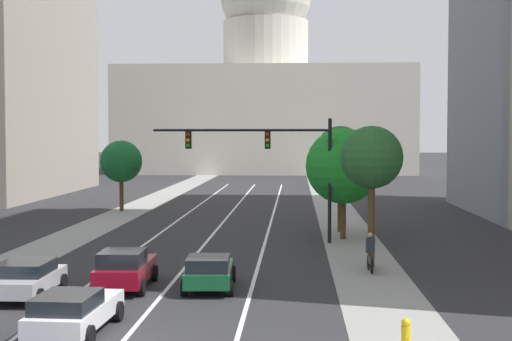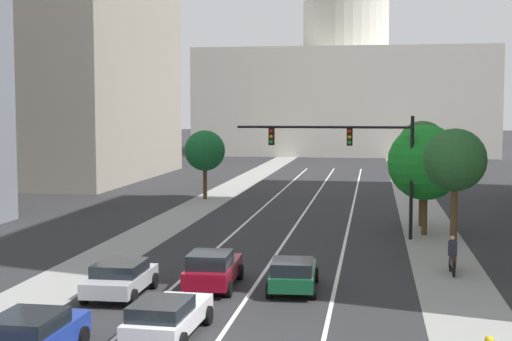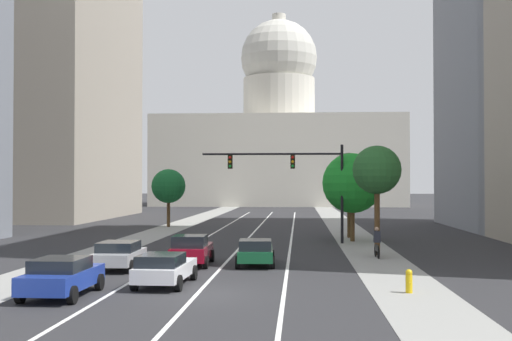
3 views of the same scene
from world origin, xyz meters
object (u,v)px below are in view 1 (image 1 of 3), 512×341
(street_tree_mid_left, at_px, (121,162))
(car_white, at_px, (74,311))
(street_tree_far_right, at_px, (372,158))
(traffic_signal_mast, at_px, (272,154))
(street_tree_near_right, at_px, (343,166))
(street_tree_mid_right, at_px, (340,151))
(capitol_building, at_px, (266,98))
(car_crimson, at_px, (125,268))
(car_green, at_px, (209,271))
(cyclist, at_px, (370,253))
(car_silver, at_px, (26,278))
(fire_hydrant, at_px, (406,334))

(street_tree_mid_left, bearing_deg, car_white, -78.90)
(car_white, xyz_separation_m, street_tree_far_right, (9.99, 12.01, 4.19))
(traffic_signal_mast, distance_m, street_tree_near_right, 4.40)
(traffic_signal_mast, relative_size, street_tree_mid_right, 1.51)
(capitol_building, xyz_separation_m, car_crimson, (-1.62, -93.37, -11.16))
(capitol_building, distance_m, car_green, 94.04)
(capitol_building, height_order, cyclist, capitol_building)
(capitol_building, bearing_deg, car_crimson, -91.00)
(traffic_signal_mast, xyz_separation_m, street_tree_near_right, (4.01, 1.66, -0.75))
(cyclist, bearing_deg, car_silver, 111.72)
(car_crimson, height_order, street_tree_far_right, street_tree_far_right)
(car_green, xyz_separation_m, car_silver, (-6.53, -1.79, 0.01))
(fire_hydrant, bearing_deg, street_tree_near_right, 90.86)
(car_crimson, bearing_deg, street_tree_mid_right, -29.45)
(car_silver, height_order, street_tree_far_right, street_tree_far_right)
(car_silver, bearing_deg, street_tree_far_right, -62.31)
(car_white, bearing_deg, capitol_building, 1.25)
(car_white, xyz_separation_m, street_tree_mid_left, (-7.02, 35.79, 3.17))
(street_tree_mid_right, height_order, street_tree_mid_left, street_tree_mid_right)
(car_green, height_order, fire_hydrant, car_green)
(traffic_signal_mast, bearing_deg, street_tree_mid_left, 126.84)
(car_crimson, distance_m, street_tree_mid_right, 20.35)
(car_crimson, relative_size, street_tree_near_right, 0.69)
(cyclist, bearing_deg, car_white, 135.10)
(car_white, height_order, traffic_signal_mast, traffic_signal_mast)
(fire_hydrant, distance_m, cyclist, 11.85)
(car_crimson, relative_size, street_tree_mid_left, 0.79)
(traffic_signal_mast, bearing_deg, car_white, -105.30)
(street_tree_near_right, distance_m, street_tree_mid_left, 22.02)
(traffic_signal_mast, height_order, street_tree_mid_right, traffic_signal_mast)
(capitol_building, relative_size, car_green, 11.18)
(car_white, bearing_deg, street_tree_mid_left, 13.28)
(cyclist, distance_m, street_tree_mid_right, 14.16)
(car_white, bearing_deg, street_tree_far_right, -37.56)
(car_silver, distance_m, car_white, 5.85)
(car_green, distance_m, street_tree_far_right, 9.56)
(car_green, xyz_separation_m, street_tree_mid_left, (-10.30, 29.14, 3.17))
(fire_hydrant, relative_size, street_tree_far_right, 0.14)
(cyclist, bearing_deg, fire_hydrant, 176.74)
(car_crimson, relative_size, traffic_signal_mast, 0.45)
(fire_hydrant, height_order, street_tree_near_right, street_tree_near_right)
(capitol_building, xyz_separation_m, traffic_signal_mast, (3.66, -80.65, -7.03))
(street_tree_mid_right, bearing_deg, car_white, -111.03)
(car_silver, height_order, car_white, car_silver)
(car_silver, distance_m, traffic_signal_mast, 17.34)
(street_tree_near_right, bearing_deg, street_tree_far_right, -85.60)
(car_crimson, relative_size, car_white, 0.98)
(car_crimson, xyz_separation_m, car_white, (-0.01, -6.63, -0.08))
(car_crimson, relative_size, street_tree_far_right, 0.69)
(car_green, height_order, cyclist, cyclist)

